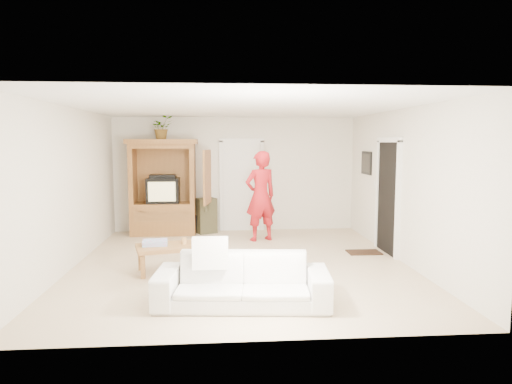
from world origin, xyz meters
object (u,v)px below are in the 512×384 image
(man, at_px, (261,196))
(sofa, at_px, (242,280))
(coffee_table, at_px, (174,248))
(armoire, at_px, (164,193))

(man, bearing_deg, sofa, 59.74)
(man, distance_m, coffee_table, 2.74)
(man, height_order, sofa, man)
(armoire, bearing_deg, man, -22.07)
(armoire, xyz_separation_m, coffee_table, (0.50, -3.01, -0.54))
(armoire, bearing_deg, coffee_table, -80.61)
(armoire, height_order, man, armoire)
(man, bearing_deg, coffee_table, 32.54)
(man, relative_size, sofa, 0.86)
(man, distance_m, sofa, 3.84)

